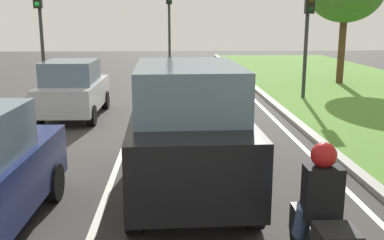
{
  "coord_description": "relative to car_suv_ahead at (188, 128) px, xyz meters",
  "views": [
    {
      "loc": [
        0.47,
        0.81,
        3.02
      ],
      "look_at": [
        0.83,
        8.8,
        1.2
      ],
      "focal_mm": 41.79,
      "sensor_mm": 36.0,
      "label": 1
    }
  ],
  "objects": [
    {
      "name": "lane_line_right_edge",
      "position": [
        2.87,
        5.67,
        -1.16
      ],
      "size": [
        0.12,
        32.0,
        0.01
      ],
      "primitive_type": "cube",
      "color": "silver",
      "rests_on": "ground"
    },
    {
      "name": "car_hatchback_far",
      "position": [
        -3.33,
        6.33,
        -0.28
      ],
      "size": [
        1.76,
        3.72,
        1.78
      ],
      "rotation": [
        0.0,
        0.0,
        -0.01
      ],
      "color": "#B7BABF",
      "rests_on": "ground"
    },
    {
      "name": "rider_person",
      "position": [
        1.35,
        -3.04,
        0.02
      ],
      "size": [
        0.5,
        0.4,
        1.16
      ],
      "rotation": [
        0.0,
        0.0,
        -0.01
      ],
      "color": "black",
      "rests_on": "ground"
    },
    {
      "name": "car_suv_ahead",
      "position": [
        0.0,
        0.0,
        0.0
      ],
      "size": [
        2.07,
        4.55,
        2.28
      ],
      "rotation": [
        0.0,
        0.0,
        0.03
      ],
      "color": "black",
      "rests_on": "ground"
    },
    {
      "name": "traffic_light_overhead_left",
      "position": [
        -5.7,
        11.6,
        1.93
      ],
      "size": [
        0.32,
        0.5,
        4.55
      ],
      "color": "#2D2D2D",
      "rests_on": "ground"
    },
    {
      "name": "lane_line_center",
      "position": [
        -1.43,
        5.67,
        -1.16
      ],
      "size": [
        0.12,
        32.0,
        0.01
      ],
      "primitive_type": "cube",
      "color": "silver",
      "rests_on": "ground"
    },
    {
      "name": "ground_plane",
      "position": [
        -0.73,
        5.67,
        -1.17
      ],
      "size": [
        60.0,
        60.0,
        0.0
      ],
      "primitive_type": "plane",
      "color": "#383533"
    },
    {
      "name": "curb_right",
      "position": [
        3.37,
        5.67,
        -1.11
      ],
      "size": [
        0.24,
        48.0,
        0.12
      ],
      "primitive_type": "cube",
      "color": "#9E9B93",
      "rests_on": "ground"
    },
    {
      "name": "traffic_light_far_median",
      "position": [
        -0.39,
        17.87,
        2.16
      ],
      "size": [
        0.32,
        0.5,
        4.84
      ],
      "color": "#2D2D2D",
      "rests_on": "ground"
    },
    {
      "name": "traffic_light_near_right",
      "position": [
        4.75,
        9.04,
        1.76
      ],
      "size": [
        0.32,
        0.5,
        4.27
      ],
      "color": "#2D2D2D",
      "rests_on": "ground"
    }
  ]
}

